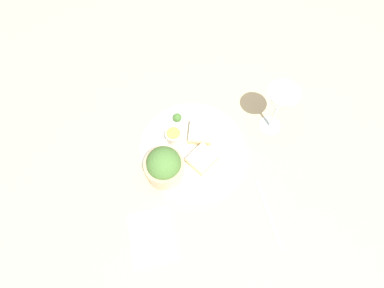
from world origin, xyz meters
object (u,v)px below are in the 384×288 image
at_px(sauce_ramekin, 174,136).
at_px(fork, 268,213).
at_px(salad_bowl, 164,166).
at_px(napkin, 152,236).
at_px(wine_glass, 280,102).
at_px(cheese_toast_far, 200,132).
at_px(cheese_toast_near, 202,159).

distance_m(sauce_ramekin, fork, 0.34).
distance_m(salad_bowl, napkin, 0.19).
xyz_separation_m(sauce_ramekin, fork, (-0.18, -0.29, -0.03)).
height_order(wine_glass, fork, wine_glass).
height_order(cheese_toast_far, wine_glass, wine_glass).
relative_size(wine_glass, fork, 0.98).
relative_size(salad_bowl, cheese_toast_far, 1.42).
xyz_separation_m(cheese_toast_far, napkin, (-0.31, 0.08, -0.02)).
bearing_deg(cheese_toast_near, sauce_ramekin, 58.75).
bearing_deg(cheese_toast_far, wine_glass, -70.08).
relative_size(salad_bowl, sauce_ramekin, 2.21).
height_order(sauce_ramekin, fork, sauce_ramekin).
bearing_deg(sauce_ramekin, salad_bowl, 178.59).
xyz_separation_m(sauce_ramekin, cheese_toast_far, (0.03, -0.08, -0.01)).
bearing_deg(wine_glass, napkin, 143.70).
xyz_separation_m(salad_bowl, fork, (-0.07, -0.30, -0.06)).
xyz_separation_m(wine_glass, napkin, (-0.39, 0.29, -0.12)).
bearing_deg(napkin, cheese_toast_far, -13.94).
distance_m(sauce_ramekin, cheese_toast_near, 0.11).
relative_size(cheese_toast_near, napkin, 0.58).
xyz_separation_m(cheese_toast_near, fork, (-0.12, -0.20, -0.02)).
height_order(sauce_ramekin, cheese_toast_near, sauce_ramekin).
bearing_deg(fork, salad_bowl, 77.56).
distance_m(salad_bowl, fork, 0.31).
xyz_separation_m(cheese_toast_near, wine_glass, (0.16, -0.19, 0.10)).
height_order(salad_bowl, napkin, salad_bowl).
bearing_deg(napkin, cheese_toast_near, -22.74).
relative_size(cheese_toast_near, wine_glass, 0.58).
relative_size(sauce_ramekin, fork, 0.28).
height_order(sauce_ramekin, napkin, sauce_ramekin).
xyz_separation_m(salad_bowl, cheese_toast_near, (0.05, -0.10, -0.03)).
bearing_deg(fork, napkin, 110.83).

